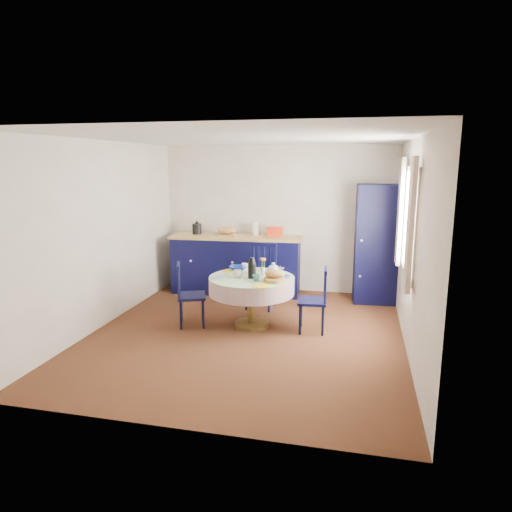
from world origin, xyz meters
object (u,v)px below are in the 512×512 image
at_px(dining_table, 252,285).
at_px(cobalt_bowl, 238,268).
at_px(kitchen_counter, 236,263).
at_px(chair_left, 189,294).
at_px(mug_b, 256,278).
at_px(mug_d, 245,266).
at_px(chair_right, 315,300).
at_px(chair_far, 262,276).
at_px(mug_c, 277,269).
at_px(pantry_cabinet, 376,244).
at_px(mug_a, 237,274).

height_order(dining_table, cobalt_bowl, dining_table).
distance_m(kitchen_counter, chair_left, 1.78).
xyz_separation_m(mug_b, mug_d, (-0.30, 0.61, 0.00)).
bearing_deg(kitchen_counter, chair_right, -50.08).
distance_m(chair_left, chair_far, 1.30).
relative_size(chair_left, mug_c, 6.64).
relative_size(mug_b, mug_c, 0.71).
relative_size(pantry_cabinet, mug_a, 14.59).
bearing_deg(mug_d, mug_c, -13.29).
bearing_deg(pantry_cabinet, chair_right, -121.63).
distance_m(chair_right, mug_c, 0.71).
bearing_deg(chair_right, mug_c, -121.63).
xyz_separation_m(chair_right, cobalt_bowl, (-1.14, 0.34, 0.29)).
relative_size(kitchen_counter, pantry_cabinet, 1.20).
xyz_separation_m(kitchen_counter, chair_left, (-0.19, -1.77, -0.06)).
distance_m(mug_a, cobalt_bowl, 0.42).
relative_size(pantry_cabinet, chair_far, 1.90).
bearing_deg(pantry_cabinet, mug_c, -141.57).
bearing_deg(chair_far, dining_table, -81.64).
distance_m(chair_far, chair_right, 1.26).
bearing_deg(pantry_cabinet, dining_table, -141.08).
xyz_separation_m(mug_a, mug_d, (-0.02, 0.47, -0.01)).
relative_size(chair_right, mug_c, 6.55).
xyz_separation_m(kitchen_counter, mug_d, (0.46, -1.20, 0.23)).
height_order(mug_a, mug_b, mug_a).
height_order(chair_right, mug_c, chair_right).
xyz_separation_m(dining_table, mug_d, (-0.21, 0.40, 0.16)).
xyz_separation_m(kitchen_counter, dining_table, (0.66, -1.60, 0.07)).
bearing_deg(mug_a, pantry_cabinet, 41.41).
relative_size(mug_c, mug_d, 1.37).
xyz_separation_m(chair_left, mug_b, (0.95, -0.05, 0.30)).
height_order(chair_far, cobalt_bowl, chair_far).
bearing_deg(pantry_cabinet, cobalt_bowl, -152.19).
relative_size(mug_b, mug_d, 0.97).
xyz_separation_m(mug_d, cobalt_bowl, (-0.08, -0.07, -0.01)).
bearing_deg(chair_left, pantry_cabinet, -76.40).
xyz_separation_m(mug_b, mug_c, (0.18, 0.50, 0.01)).
height_order(dining_table, mug_a, dining_table).
bearing_deg(dining_table, pantry_cabinet, 43.24).
relative_size(kitchen_counter, mug_c, 17.10).
xyz_separation_m(mug_a, cobalt_bowl, (-0.10, 0.40, -0.02)).
relative_size(dining_table, cobalt_bowl, 4.56).
bearing_deg(mug_d, chair_left, -138.98).
bearing_deg(cobalt_bowl, dining_table, -48.76).
bearing_deg(chair_far, mug_d, -103.10).
height_order(pantry_cabinet, cobalt_bowl, pantry_cabinet).
bearing_deg(mug_b, mug_d, 116.42).
height_order(mug_c, cobalt_bowl, mug_c).
height_order(pantry_cabinet, mug_b, pantry_cabinet).
bearing_deg(chair_right, cobalt_bowl, -111.22).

